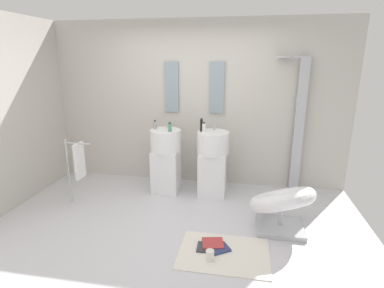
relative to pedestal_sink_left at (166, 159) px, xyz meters
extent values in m
cube|color=silver|center=(0.36, -1.13, -0.55)|extent=(4.80, 3.60, 0.04)
cube|color=beige|center=(0.36, 0.52, 0.77)|extent=(4.80, 0.10, 2.60)
cube|color=white|center=(0.00, 0.00, -0.20)|extent=(0.40, 0.40, 0.66)
cylinder|color=white|center=(0.00, 0.00, 0.29)|extent=(0.47, 0.47, 0.33)
cylinder|color=#B7BABF|center=(0.00, 0.13, 0.50)|extent=(0.02, 0.02, 0.10)
cube|color=white|center=(0.72, 0.00, -0.20)|extent=(0.40, 0.40, 0.66)
cylinder|color=white|center=(0.72, 0.00, 0.29)|extent=(0.47, 0.47, 0.33)
cylinder|color=#B7BABF|center=(0.72, 0.13, 0.50)|extent=(0.02, 0.02, 0.10)
cube|color=#8C9EA8|center=(0.00, 0.45, 1.05)|extent=(0.22, 0.03, 0.78)
cube|color=#8C9EA8|center=(0.72, 0.45, 1.05)|extent=(0.22, 0.03, 0.78)
cube|color=#B7BABF|center=(1.98, 0.40, 0.50)|extent=(0.14, 0.08, 2.05)
cylinder|color=#B7BABF|center=(1.83, 0.38, 1.50)|extent=(0.30, 0.02, 0.02)
cylinder|color=#B7BABF|center=(1.68, 0.35, 1.50)|extent=(0.24, 0.24, 0.02)
cube|color=#B7BABF|center=(1.65, -0.86, -0.50)|extent=(0.56, 0.50, 0.06)
cylinder|color=#B7BABF|center=(1.65, -0.86, -0.33)|extent=(0.05, 0.05, 0.34)
torus|color=white|center=(1.65, -0.86, -0.13)|extent=(1.10, 1.10, 0.49)
cylinder|color=#B7BABF|center=(-1.24, -0.65, -0.05)|extent=(0.03, 0.03, 0.95)
cylinder|color=#B7BABF|center=(-1.06, -0.65, 0.37)|extent=(0.36, 0.02, 0.02)
cube|color=white|center=(-1.06, -0.65, 0.12)|extent=(0.04, 0.22, 0.50)
cube|color=white|center=(1.01, -1.46, -0.52)|extent=(0.96, 0.70, 0.01)
cube|color=#38383D|center=(0.84, -1.41, -0.51)|extent=(0.25, 0.20, 0.02)
cube|color=navy|center=(0.95, -1.41, -0.51)|extent=(0.28, 0.27, 0.02)
cube|color=#B73838|center=(0.88, -1.34, -0.50)|extent=(0.27, 0.25, 0.03)
cylinder|color=white|center=(0.88, -1.60, -0.46)|extent=(0.09, 0.09, 0.11)
cylinder|color=#59996B|center=(0.10, -0.10, 0.51)|extent=(0.06, 0.06, 0.12)
cylinder|color=black|center=(0.10, -0.10, 0.58)|extent=(0.03, 0.03, 0.02)
cylinder|color=white|center=(0.59, -0.03, 0.52)|extent=(0.05, 0.05, 0.12)
cylinder|color=black|center=(0.59, -0.03, 0.59)|extent=(0.03, 0.03, 0.02)
cylinder|color=#99999E|center=(-0.17, 0.03, 0.51)|extent=(0.05, 0.05, 0.12)
cylinder|color=black|center=(-0.17, 0.03, 0.58)|extent=(0.03, 0.03, 0.02)
cylinder|color=black|center=(0.55, 0.00, 0.54)|extent=(0.04, 0.04, 0.18)
cylinder|color=black|center=(0.55, 0.00, 0.64)|extent=(0.02, 0.02, 0.02)
camera|label=1|loc=(1.16, -4.24, 1.48)|focal=28.10mm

